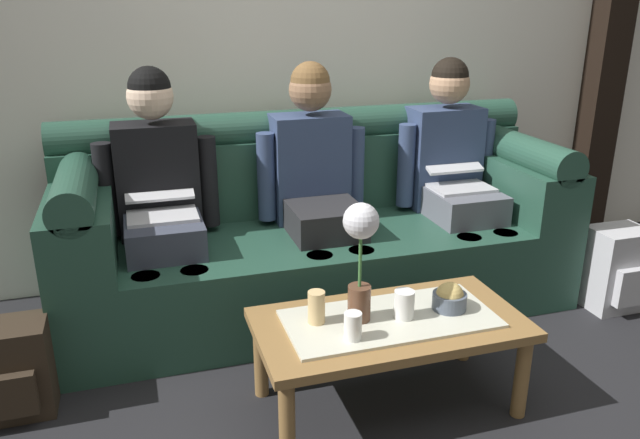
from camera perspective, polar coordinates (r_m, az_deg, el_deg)
name	(u,v)px	position (r m, az deg, el deg)	size (l,w,h in m)	color
ground_plane	(409,439)	(2.40, 8.23, -19.31)	(14.00, 14.00, 0.00)	black
back_wall_patterned	(287,9)	(3.48, -3.09, 18.73)	(6.00, 0.12, 2.90)	silver
timber_pillar	(612,8)	(4.32, 25.29, 17.16)	(0.20, 0.20, 2.90)	black
couch	(316,234)	(3.17, -0.38, -1.33)	(2.49, 0.88, 0.96)	#234738
person_left	(160,193)	(2.96, -14.53, 2.42)	(0.56, 0.67, 1.22)	#383D4C
person_middle	(316,179)	(3.08, -0.37, 3.73)	(0.56, 0.67, 1.22)	#232326
person_right	(452,168)	(3.37, 12.08, 4.67)	(0.56, 0.67, 1.22)	#595B66
coffee_table	(389,331)	(2.38, 6.40, -10.12)	(1.01, 0.52, 0.38)	olive
flower_vase	(360,247)	(2.21, 3.74, -2.58)	(0.13, 0.13, 0.45)	brown
snack_bowl	(450,298)	(2.43, 11.82, -7.10)	(0.13, 0.13, 0.11)	#4C5666
cup_near_left	(404,304)	(2.33, 7.74, -7.73)	(0.08, 0.08, 0.11)	white
cup_near_right	(353,326)	(2.18, 3.04, -9.75)	(0.06, 0.06, 0.10)	white
cup_far_center	(316,307)	(2.28, -0.33, -8.07)	(0.06, 0.06, 0.12)	#DBB77A
backpack_right	(616,269)	(3.49, 25.60, -4.17)	(0.28, 0.27, 0.42)	#B7B7BC
backpack_left	(8,371)	(2.67, -26.73, -12.35)	(0.31, 0.25, 0.37)	#2D2319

